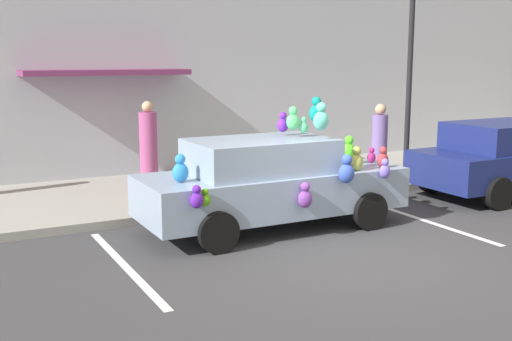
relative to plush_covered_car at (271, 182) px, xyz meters
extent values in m
plane|color=#38383A|center=(0.31, -1.79, -0.81)|extent=(60.00, 60.00, 0.00)
cube|color=gray|center=(0.31, 3.21, -0.73)|extent=(24.00, 4.00, 0.15)
cube|color=#B2B7C1|center=(0.31, 5.36, 2.39)|extent=(24.00, 0.30, 6.40)
cube|color=#722D59|center=(-1.48, 4.81, 1.74)|extent=(3.60, 1.10, 0.12)
cube|color=silver|center=(2.69, -0.79, -0.80)|extent=(0.12, 3.60, 0.01)
cube|color=silver|center=(-2.76, -0.79, -0.80)|extent=(0.12, 3.60, 0.01)
cube|color=#8699B2|center=(0.04, 0.01, -0.16)|extent=(4.51, 1.68, 0.68)
cube|color=#8699B2|center=(-0.18, 0.01, 0.46)|extent=(2.35, 1.48, 0.56)
cylinder|color=black|center=(1.44, 0.85, -0.49)|extent=(0.64, 0.22, 0.64)
cylinder|color=black|center=(1.44, -0.83, -0.49)|extent=(0.64, 0.22, 0.64)
cylinder|color=black|center=(-1.36, 0.85, -0.49)|extent=(0.64, 0.22, 0.64)
cylinder|color=black|center=(-1.36, -0.83, -0.49)|extent=(0.64, 0.22, 0.64)
ellipsoid|color=#A957EA|center=(0.85, 0.47, 0.29)|extent=(0.19, 0.16, 0.23)
sphere|color=#A957EA|center=(0.85, 0.47, 0.45)|extent=(0.12, 0.12, 0.12)
ellipsoid|color=#AC2171|center=(2.05, -0.08, 0.27)|extent=(0.17, 0.14, 0.20)
sphere|color=#AC2171|center=(2.05, -0.08, 0.41)|extent=(0.11, 0.11, 0.11)
ellipsoid|color=#55A314|center=(-1.57, -0.89, 0.03)|extent=(0.15, 0.13, 0.18)
sphere|color=#55A314|center=(-1.57, -0.89, 0.16)|extent=(0.10, 0.10, 0.10)
ellipsoid|color=#9CA047|center=(1.33, -0.60, 0.32)|extent=(0.24, 0.20, 0.29)
sphere|color=#9CA047|center=(1.33, -0.60, 0.52)|extent=(0.15, 0.15, 0.15)
ellipsoid|color=#5E21B6|center=(-1.71, -0.91, 0.05)|extent=(0.20, 0.16, 0.23)
sphere|color=#5E21B6|center=(-1.71, -0.91, 0.21)|extent=(0.13, 0.13, 0.13)
ellipsoid|color=#53CF73|center=(0.41, -0.03, 1.00)|extent=(0.23, 0.19, 0.27)
sphere|color=#53CF73|center=(0.41, -0.03, 1.18)|extent=(0.15, 0.15, 0.15)
ellipsoid|color=#9A3337|center=(1.91, -0.57, 0.30)|extent=(0.22, 0.18, 0.26)
sphere|color=#9A3337|center=(1.91, -0.57, 0.48)|extent=(0.14, 0.14, 0.14)
ellipsoid|color=#CFCF47|center=(-0.97, 0.04, 0.30)|extent=(0.21, 0.17, 0.25)
sphere|color=#CFCF47|center=(-0.97, 0.04, 0.47)|extent=(0.13, 0.13, 0.13)
ellipsoid|color=#57F129|center=(1.90, 0.41, 0.33)|extent=(0.26, 0.21, 0.31)
sphere|color=#57F129|center=(1.90, 0.41, 0.54)|extent=(0.17, 0.17, 0.17)
ellipsoid|color=#0F8D83|center=(0.79, -0.16, 1.13)|extent=(0.25, 0.21, 0.30)
sphere|color=#0F8D83|center=(0.79, -0.16, 1.34)|extent=(0.16, 0.16, 0.16)
ellipsoid|color=#44C3AA|center=(-1.01, 0.46, 0.31)|extent=(0.23, 0.19, 0.27)
sphere|color=#44C3AA|center=(-1.01, 0.46, 0.50)|extent=(0.14, 0.14, 0.14)
ellipsoid|color=#3553BC|center=(0.88, -0.94, 0.22)|extent=(0.27, 0.22, 0.32)
sphere|color=#3553BC|center=(0.88, -0.94, 0.45)|extent=(0.17, 0.17, 0.17)
ellipsoid|color=#73A941|center=(0.92, 0.39, 0.29)|extent=(0.19, 0.16, 0.23)
sphere|color=#73A941|center=(0.92, 0.39, 0.45)|extent=(0.12, 0.12, 0.12)
ellipsoid|color=#52BBA4|center=(0.66, -0.50, 1.05)|extent=(0.27, 0.22, 0.31)
sphere|color=#52BBA4|center=(0.66, -0.50, 1.26)|extent=(0.17, 0.17, 0.17)
ellipsoid|color=#763C99|center=(0.11, -0.93, -0.12)|extent=(0.24, 0.20, 0.28)
sphere|color=#763C99|center=(0.11, -0.93, 0.07)|extent=(0.15, 0.15, 0.15)
ellipsoid|color=#94572C|center=(0.85, -0.18, 0.29)|extent=(0.20, 0.16, 0.23)
sphere|color=#94572C|center=(0.85, -0.18, 0.46)|extent=(0.13, 0.13, 0.13)
ellipsoid|color=#6E5DD2|center=(1.68, -0.91, 0.18)|extent=(0.20, 0.16, 0.23)
sphere|color=#6E5DD2|center=(1.68, -0.91, 0.34)|extent=(0.12, 0.12, 0.12)
ellipsoid|color=purple|center=(0.38, 0.25, 0.92)|extent=(0.20, 0.17, 0.24)
sphere|color=purple|center=(0.38, 0.25, 1.08)|extent=(0.13, 0.13, 0.13)
ellipsoid|color=#5BD38B|center=(0.60, -0.06, 0.90)|extent=(0.16, 0.13, 0.19)
sphere|color=#5BD38B|center=(0.60, -0.06, 1.03)|extent=(0.10, 0.10, 0.10)
ellipsoid|color=#2B87D4|center=(-1.67, -0.16, 0.33)|extent=(0.26, 0.21, 0.30)
sphere|color=#2B87D4|center=(-1.67, -0.16, 0.53)|extent=(0.16, 0.16, 0.16)
cube|color=navy|center=(5.77, 0.03, -0.16)|extent=(4.19, 1.79, 0.68)
cube|color=navy|center=(5.57, 0.03, 0.46)|extent=(2.18, 1.58, 0.56)
cylinder|color=black|center=(4.47, 0.93, -0.49)|extent=(0.64, 0.22, 0.64)
cylinder|color=black|center=(4.47, -0.87, -0.49)|extent=(0.64, 0.22, 0.64)
ellipsoid|color=#9E723D|center=(-1.61, 2.04, -0.47)|extent=(0.30, 0.25, 0.37)
sphere|color=#9E723D|center=(-1.61, 2.04, -0.20)|extent=(0.21, 0.21, 0.21)
sphere|color=#9E723D|center=(-1.68, 2.04, -0.13)|extent=(0.09, 0.09, 0.09)
sphere|color=#9E723D|center=(-1.53, 2.04, -0.13)|extent=(0.09, 0.09, 0.09)
cylinder|color=black|center=(4.43, 1.71, 1.32)|extent=(0.12, 0.12, 3.95)
cylinder|color=#755FA5|center=(4.08, 2.23, 0.06)|extent=(0.36, 0.36, 1.44)
sphere|color=tan|center=(4.08, 2.23, 0.90)|extent=(0.25, 0.25, 0.25)
cylinder|color=#A2467C|center=(-0.83, 3.99, 0.12)|extent=(0.39, 0.39, 1.56)
sphere|color=tan|center=(-0.83, 3.99, 1.02)|extent=(0.24, 0.24, 0.24)
camera|label=1|loc=(-5.02, -9.06, 2.07)|focal=43.99mm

